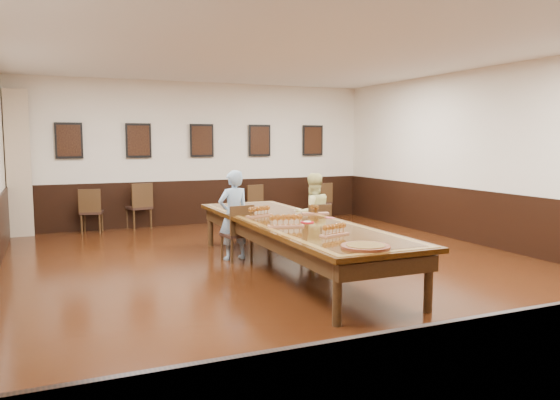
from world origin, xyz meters
name	(u,v)px	position (x,y,z in m)	size (l,w,h in m)	color
floor	(294,272)	(0.00, 0.00, -0.01)	(8.00, 10.00, 0.02)	black
ceiling	(294,47)	(0.00, 0.00, 3.21)	(8.00, 10.00, 0.02)	white
wall_back	(201,154)	(0.00, 5.01, 1.60)	(8.00, 0.02, 3.20)	beige
wall_right	(505,158)	(4.01, 0.00, 1.60)	(0.02, 10.00, 3.20)	beige
chair_man	(237,232)	(-0.53, 1.02, 0.45)	(0.42, 0.46, 0.90)	black
chair_woman	(315,229)	(0.80, 0.88, 0.44)	(0.41, 0.45, 0.87)	black
spare_chair_a	(92,211)	(-2.43, 4.68, 0.46)	(0.43, 0.47, 0.92)	black
spare_chair_b	(139,206)	(-1.45, 4.84, 0.50)	(0.47, 0.51, 0.99)	black
spare_chair_c	(251,203)	(1.12, 4.76, 0.44)	(0.42, 0.45, 0.89)	black
spare_chair_d	(320,201)	(2.78, 4.47, 0.45)	(0.42, 0.46, 0.89)	black
person_man	(234,215)	(-0.54, 1.12, 0.72)	(0.53, 0.35, 1.44)	#4A84B9
person_woman	(313,214)	(0.80, 0.97, 0.68)	(0.68, 0.53, 1.37)	#F9F29B
pink_phone	(330,218)	(0.60, 0.01, 0.76)	(0.07, 0.14, 0.01)	#D1456A
curtain	(19,164)	(-3.75, 4.82, 1.45)	(0.45, 0.18, 2.90)	tan
wainscoting	(294,238)	(0.00, 0.00, 0.50)	(8.00, 10.00, 1.00)	black
conference_table	(294,230)	(0.00, 0.00, 0.61)	(1.40, 5.00, 0.76)	black
posters	(202,141)	(0.00, 4.94, 1.90)	(6.14, 0.04, 0.74)	black
flight_a	(259,212)	(-0.31, 0.58, 0.83)	(0.46, 0.28, 0.16)	#995E40
flight_b	(315,210)	(0.60, 0.48, 0.82)	(0.43, 0.23, 0.15)	#995E40
flight_c	(286,221)	(-0.35, -0.50, 0.83)	(0.50, 0.24, 0.18)	#995E40
flight_d	(334,230)	(-0.07, -1.34, 0.82)	(0.43, 0.24, 0.15)	#995E40
red_plate_grp	(307,222)	(0.08, -0.29, 0.76)	(0.19, 0.19, 0.02)	#B30B1C
carved_platter	(366,247)	(-0.15, -2.16, 0.77)	(0.66, 0.66, 0.04)	#511D10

